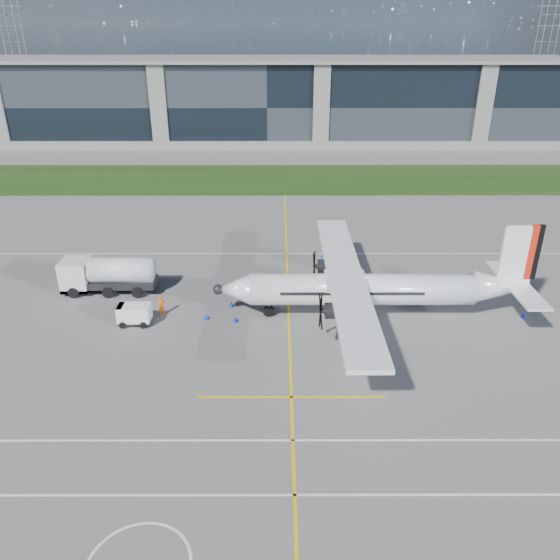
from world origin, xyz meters
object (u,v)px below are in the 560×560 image
Objects in this scene: turboprop_aircraft at (375,272)px; ground_crew_person at (161,304)px; safety_cone_fwd at (206,316)px; safety_cone_nose_stbd at (231,304)px; baggage_tug at (135,315)px; safety_cone_nose_port at (235,319)px; pylon_east at (545,47)px; pylon_west at (15,47)px; safety_cone_stbdwing at (323,255)px; safety_cone_tail at (524,315)px; fuel_tanker_truck at (102,275)px.

ground_crew_person is (-17.14, 0.23, -2.95)m from turboprop_aircraft.
safety_cone_nose_stbd is at bearing 48.41° from safety_cone_fwd.
baggage_tug is at bearing -172.23° from safety_cone_fwd.
ground_crew_person is at bearing 169.28° from safety_cone_nose_port.
turboprop_aircraft is 13.94m from safety_cone_fwd.
pylon_east reaches higher than ground_crew_person.
turboprop_aircraft is at bearing -58.30° from pylon_west.
ground_crew_person is 6.22m from safety_cone_nose_port.
ground_crew_person is at bearing -139.24° from safety_cone_stbdwing.
safety_cone_stbdwing is at bearing 51.61° from safety_cone_nose_stbd.
ground_crew_person is 29.44m from safety_cone_tail.
turboprop_aircraft is at bearing 178.80° from safety_cone_tail.
pylon_east reaches higher than baggage_tug.
fuel_tanker_truck is 12.03m from safety_cone_nose_stbd.
safety_cone_tail and safety_cone_nose_port have the same top height.
safety_cone_nose_stbd is (11.59, -2.92, -1.35)m from fuel_tanker_truck.
safety_cone_nose_port is (-7.93, -13.22, 0.00)m from safety_cone_stbdwing.
turboprop_aircraft reaches higher than safety_cone_nose_port.
turboprop_aircraft is 11.69m from safety_cone_nose_port.
pylon_west is at bearing 180.00° from pylon_east.
pylon_east is 170.45m from safety_cone_nose_port.
safety_cone_nose_stbd is at bearing -128.39° from safety_cone_stbdwing.
pylon_west is 164.26m from safety_cone_nose_stbd.
pylon_east is 15.38× the size of ground_crew_person.
safety_cone_fwd is at bearing -121.31° from pylon_east.
safety_cone_nose_port is at bearing -11.08° from safety_cone_fwd.
pylon_east is 171.27m from safety_cone_fwd.
safety_cone_nose_stbd is (7.41, 2.85, -0.56)m from baggage_tug.
safety_cone_nose_port is (-86.29, -146.25, -14.75)m from pylon_east.
fuel_tanker_truck is 21.52m from safety_cone_stbdwing.
turboprop_aircraft is at bearing -8.07° from safety_cone_nose_stbd.
safety_cone_nose_port is at bearing -178.38° from safety_cone_tail.
safety_cone_nose_port is at bearing -24.36° from fuel_tanker_truck.
pylon_west is 162.88m from ground_crew_person.
safety_cone_nose_port is at bearing -175.26° from turboprop_aircraft.
turboprop_aircraft is 52.35× the size of safety_cone_stbdwing.
ground_crew_person reaches higher than safety_cone_fwd.
baggage_tug is 7.95m from safety_cone_nose_port.
baggage_tug reaches higher than safety_cone_tail.
fuel_tanker_truck is at bearing -158.89° from safety_cone_stbdwing.
safety_cone_nose_port is 2.42m from safety_cone_fwd.
pylon_west is 11.14× the size of baggage_tug.
baggage_tug is 5.39× the size of safety_cone_nose_stbd.
safety_cone_fwd is (76.34, -145.79, -14.75)m from pylon_west.
turboprop_aircraft reaches higher than ground_crew_person.
safety_cone_stbdwing is 1.00× the size of safety_cone_fwd.
turboprop_aircraft is at bearing -11.15° from fuel_tanker_truck.
safety_cone_tail is 25.73m from safety_cone_fwd.
turboprop_aircraft reaches higher than safety_cone_tail.
baggage_tug is at bearing -64.22° from pylon_west.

